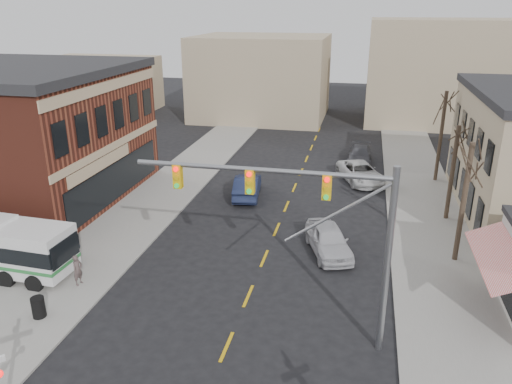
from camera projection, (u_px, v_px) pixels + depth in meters
ground at (213, 379)px, 19.14m from camera, size 160.00×160.00×0.00m
sidewalk_west at (171, 187)px, 39.31m from camera, size 5.00×60.00×0.12m
sidewalk_east at (423, 206)px, 35.52m from camera, size 5.00×60.00×0.12m
tree_east_a at (463, 203)px, 26.80m from camera, size 0.28×0.28×6.75m
tree_east_b at (452, 173)px, 32.30m from camera, size 0.28×0.28×6.30m
tree_east_c at (441, 137)px, 39.42m from camera, size 0.28×0.28×7.20m
traffic_signal_mast at (317, 216)px, 19.45m from camera, size 10.31×0.30×8.00m
trash_bin at (38, 307)px, 22.65m from camera, size 0.60×0.60×0.99m
car_a at (328, 240)px, 28.68m from camera, size 3.51×5.27×1.67m
car_b at (247, 186)px, 37.20m from camera, size 2.44×5.24×1.66m
car_c at (360, 173)px, 40.34m from camera, size 4.46×6.13×1.55m
car_d at (360, 155)px, 45.14m from camera, size 2.17×5.09×1.46m
pedestrian_near at (78, 270)px, 25.20m from camera, size 0.49×0.65×1.62m
pedestrian_far at (74, 248)px, 27.62m from camera, size 0.92×0.90×1.49m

